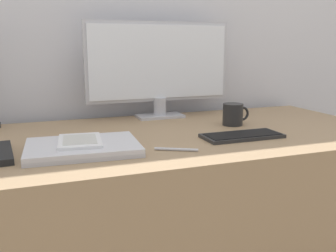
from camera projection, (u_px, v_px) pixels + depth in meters
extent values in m
cube|color=silver|center=(143.00, 5.00, 1.71)|extent=(3.60, 0.05, 2.40)
cube|color=#997A56|center=(180.00, 220.00, 1.46)|extent=(1.59, 0.78, 0.70)
cube|color=#B7B7BC|center=(160.00, 116.00, 1.67)|extent=(0.21, 0.11, 0.01)
cylinder|color=#B7B7BC|center=(160.00, 106.00, 1.67)|extent=(0.06, 0.06, 0.08)
cube|color=#B7B7BC|center=(159.00, 62.00, 1.63)|extent=(0.65, 0.01, 0.34)
cube|color=white|center=(160.00, 62.00, 1.62)|extent=(0.62, 0.01, 0.31)
cube|color=#282828|center=(242.00, 136.00, 1.31)|extent=(0.28, 0.12, 0.01)
cube|color=black|center=(243.00, 134.00, 1.30)|extent=(0.26, 0.10, 0.00)
cube|color=#BCBCC1|center=(83.00, 149.00, 1.13)|extent=(0.35, 0.26, 0.01)
cube|color=silver|center=(83.00, 145.00, 1.13)|extent=(0.35, 0.26, 0.01)
cube|color=white|center=(80.00, 141.00, 1.14)|extent=(0.15, 0.19, 0.01)
cube|color=beige|center=(80.00, 139.00, 1.14)|extent=(0.11, 0.14, 0.00)
cylinder|color=black|center=(233.00, 114.00, 1.50)|extent=(0.08, 0.08, 0.09)
torus|color=black|center=(242.00, 114.00, 1.52)|extent=(0.06, 0.01, 0.06)
cylinder|color=silver|center=(176.00, 149.00, 1.14)|extent=(0.12, 0.07, 0.01)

